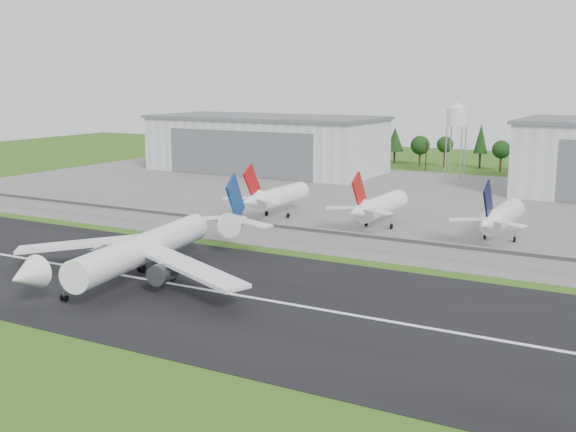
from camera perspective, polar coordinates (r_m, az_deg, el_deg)
The scene contains 13 objects.
ground at distance 127.09m, azimuth -9.31°, elevation -6.91°, with size 600.00×600.00×0.00m, color #285614.
runway at distance 134.64m, azimuth -6.65°, elevation -5.80°, with size 320.00×60.00×0.10m, color black.
runway_centerline at distance 134.63m, azimuth -6.65°, elevation -5.77°, with size 220.00×1.00×0.02m, color white.
apron at distance 230.49m, azimuth 9.60°, elevation 1.08°, with size 320.00×150.00×0.10m, color slate.
blast_fence at distance 171.42m, azimuth 2.19°, elevation -1.52°, with size 240.00×0.61×3.50m.
hangar_west at distance 303.71m, azimuth -1.75°, elevation 5.74°, with size 97.00×44.00×23.20m.
water_tower at distance 291.03m, azimuth 13.22°, elevation 7.80°, with size 8.40×8.40×29.40m.
utility_poles at distance 306.24m, azimuth 14.72°, elevation 3.25°, with size 230.00×3.00×12.00m, color black, non-canonical shape.
treeline at distance 320.67m, azimuth 15.41°, elevation 3.54°, with size 320.00×16.00×22.00m, color black, non-canonical shape.
main_airliner at distance 141.66m, azimuth -11.47°, elevation -3.08°, with size 56.48×59.11×18.17m.
parked_jet_red_a at distance 200.54m, azimuth -1.07°, elevation 1.52°, with size 7.36×31.29×16.51m.
parked_jet_red_b at distance 187.10m, azimuth 7.05°, elevation 0.76°, with size 7.36×31.29×16.49m.
parked_jet_navy at distance 177.87m, azimuth 16.36°, elevation -0.10°, with size 7.36×31.29×16.56m.
Camera 1 is at (76.36, -94.08, 38.33)m, focal length 45.00 mm.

